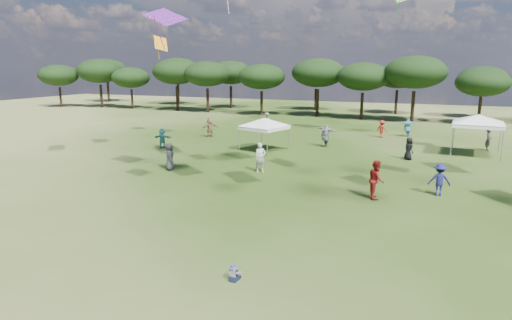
{
  "coord_description": "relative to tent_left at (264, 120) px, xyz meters",
  "views": [
    {
      "loc": [
        5.06,
        -8.39,
        6.38
      ],
      "look_at": [
        -0.77,
        6.0,
        2.95
      ],
      "focal_mm": 30.0,
      "sensor_mm": 36.0,
      "label": 1
    }
  ],
  "objects": [
    {
      "name": "festival_crowd",
      "position": [
        4.82,
        1.79,
        -1.54
      ],
      "size": [
        28.9,
        21.87,
        1.91
      ],
      "color": "#276576",
      "rests_on": "ground"
    },
    {
      "name": "tree_line",
      "position": [
        8.85,
        25.71,
        3.02
      ],
      "size": [
        108.78,
        17.63,
        7.77
      ],
      "color": "black",
      "rests_on": "ground"
    },
    {
      "name": "tent_left",
      "position": [
        0.0,
        0.0,
        0.0
      ],
      "size": [
        5.57,
        5.57,
        2.83
      ],
      "rotation": [
        0.0,
        0.0,
        -0.31
      ],
      "color": "gray",
      "rests_on": "ground"
    },
    {
      "name": "tent_right",
      "position": [
        14.85,
        4.13,
        0.46
      ],
      "size": [
        6.66,
        6.66,
        3.29
      ],
      "rotation": [
        0.0,
        0.0,
        -0.08
      ],
      "color": "gray",
      "rests_on": "ground"
    },
    {
      "name": "toddler",
      "position": [
        6.44,
        -19.34,
        -2.17
      ],
      "size": [
        0.37,
        0.41,
        0.54
      ],
      "rotation": [
        0.0,
        0.0,
        -0.09
      ],
      "color": "#161C32",
      "rests_on": "ground"
    }
  ]
}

